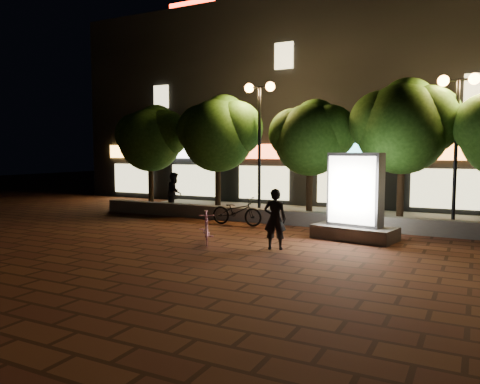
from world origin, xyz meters
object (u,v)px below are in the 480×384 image
Objects in this scene: tree_left at (220,131)px; tree_right at (404,123)px; scooter_pink at (206,227)px; tree_far_left at (152,136)px; rider at (275,219)px; street_lamp_left at (260,115)px; scooter_parked at (237,211)px; pedestrian at (175,192)px; ad_kiosk at (355,205)px; street_lamp_right at (457,111)px; tree_mid at (312,135)px.

tree_right is (7.30, 0.00, 0.12)m from tree_left.
tree_far_left is at bearing 105.34° from scooter_pink.
street_lamp_left is at bearing -75.38° from rider.
tree_right is 7.91m from scooter_pink.
scooter_parked reaches higher than scooter_pink.
scooter_pink is (-4.47, -5.74, -3.11)m from tree_right.
pedestrian is (-3.78, 1.59, 0.40)m from scooter_parked.
ad_kiosk is 1.69× the size of scooter_pink.
street_lamp_left is at bearing 2.47° from scooter_parked.
tree_right is at bearing 2.81° from street_lamp_left.
tree_mid is at bearing 176.96° from street_lamp_right.
tree_left is at bearing 178.32° from street_lamp_right.
tree_far_left is at bearing 177.24° from street_lamp_left.
street_lamp_left is at bearing 146.83° from ad_kiosk.
rider is at bearing -48.93° from tree_left.
tree_left reaches higher than tree_far_left.
tree_mid is 6.20m from pedestrian.
tree_right is at bearing -106.92° from pedestrian.
street_lamp_right is 7.95m from scooter_parked.
street_lamp_right is at bearing -1.68° from tree_left.
tree_far_left is 0.93× the size of street_lamp_right.
tree_far_left is 2.81× the size of pedestrian.
scooter_parked is (-1.90, -2.46, -2.71)m from tree_mid.
tree_mid is 6.47m from scooter_pink.
street_lamp_right is (4.95, -0.26, 0.68)m from tree_mid.
ad_kiosk is 4.44m from scooter_pink.
scooter_pink is at bearing -159.58° from pedestrian.
tree_mid is at bearing -0.00° from tree_left.
tree_mid is at bearing -103.76° from pedestrian.
street_lamp_left reaches higher than rider.
street_lamp_left is at bearing -102.98° from pedestrian.
tree_far_left reaches higher than scooter_pink.
ad_kiosk is at bearing -137.01° from rider.
scooter_pink is at bearing -9.81° from rider.
tree_mid reaches higher than rider.
scooter_pink is 0.92× the size of pedestrian.
street_lamp_right is 3.06× the size of rider.
ad_kiosk reaches higher than scooter_pink.
street_lamp_right is at bearing 0.00° from street_lamp_left.
scooter_pink is at bearing -80.81° from street_lamp_left.
tree_left is 2.96× the size of pedestrian.
ad_kiosk is at bearing -130.90° from street_lamp_right.
tree_left reaches higher than tree_mid.
rider is (4.87, -5.58, -2.63)m from tree_left.
rider reaches higher than scooter_pink.
ad_kiosk is at bearing -26.40° from tree_left.
scooter_pink is at bearing -138.16° from street_lamp_right.
tree_far_left is 3.51m from tree_left.
pedestrian is (-1.69, -0.87, -2.54)m from tree_left.
tree_mid is (7.50, -0.00, -0.08)m from tree_far_left.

